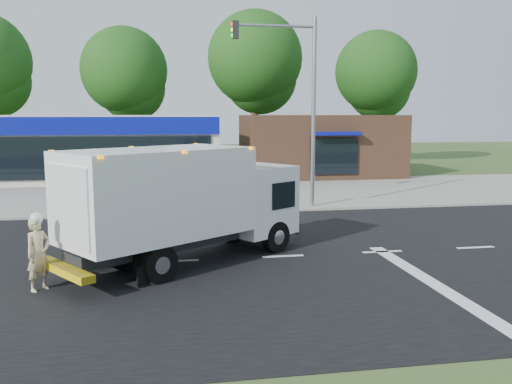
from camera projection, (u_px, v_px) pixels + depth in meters
ground at (283, 257)px, 15.44m from camera, size 120.00×120.00×0.00m
road_asphalt at (283, 257)px, 15.43m from camera, size 60.00×14.00×0.02m
sidewalk at (241, 207)px, 23.42m from camera, size 60.00×2.40×0.12m
parking_apron at (226, 190)px, 29.09m from camera, size 60.00×9.00×0.02m
lane_markings at (344, 267)px, 14.34m from camera, size 55.20×7.00×0.01m
ems_box_truck at (182, 197)px, 14.47m from camera, size 7.12×5.91×3.17m
emergency_worker at (38, 252)px, 12.36m from camera, size 0.72×0.74×1.83m
retail_strip_mall at (68, 148)px, 33.06m from camera, size 18.00×6.20×4.00m
brown_storefront at (320, 145)px, 35.83m from camera, size 10.00×6.70×4.00m
traffic_signal_pole at (299, 93)px, 22.55m from camera, size 3.51×0.25×8.00m
background_trees at (193, 71)px, 41.72m from camera, size 36.77×7.39×12.10m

